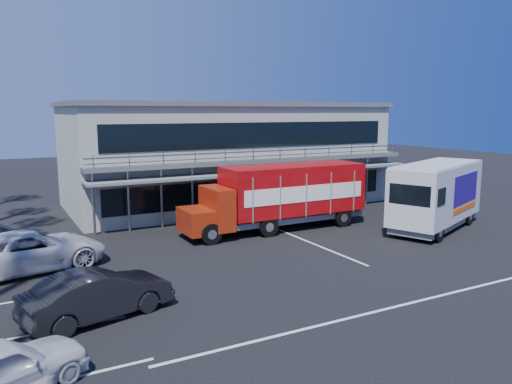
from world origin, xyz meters
name	(u,v)px	position (x,y,z in m)	size (l,w,h in m)	color
ground	(305,261)	(0.00, 0.00, 0.00)	(120.00, 120.00, 0.00)	black
building	(226,153)	(3.00, 14.94, 3.66)	(22.40, 12.00, 7.30)	#969C8F
red_truck	(282,195)	(2.25, 5.73, 2.02)	(10.91, 2.69, 3.67)	maroon
white_van	(436,194)	(9.99, 1.59, 2.02)	(8.20, 5.43, 3.80)	silver
parked_car_b	(98,294)	(-9.50, -2.06, 0.80)	(1.69, 4.86, 1.60)	black
parked_car_c	(31,251)	(-11.04, 4.40, 0.86)	(2.85, 6.19, 1.72)	silver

